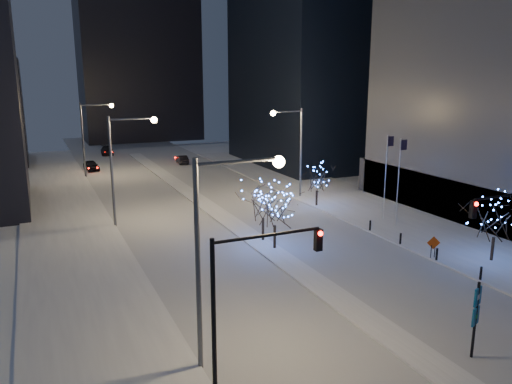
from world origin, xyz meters
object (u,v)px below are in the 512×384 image
holiday_tree_plaza_near (496,217)px  street_lamp_w_near (220,233)px  car_mid (182,160)px  wayfinding_sign (476,312)px  street_lamp_east (294,141)px  car_far (107,151)px  holiday_tree_median_near (275,207)px  traffic_signal_west (248,284)px  car_near (91,166)px  construction_sign (433,245)px  street_lamp_w_mid (123,155)px  holiday_tree_median_far (263,201)px  holiday_tree_plaza_far (317,179)px  street_lamp_w_far (90,129)px

holiday_tree_plaza_near → street_lamp_w_near: bearing=-169.3°
car_mid → wayfinding_sign: size_ratio=1.01×
wayfinding_sign → street_lamp_east: bearing=55.0°
car_far → holiday_tree_median_near: (4.90, -56.22, 2.78)m
street_lamp_w_near → holiday_tree_median_near: bearing=54.8°
traffic_signal_west → car_near: bearing=90.2°
street_lamp_east → wayfinding_sign: (-7.75, -32.56, -4.04)m
wayfinding_sign → construction_sign: wayfinding_sign is taller
holiday_tree_median_near → wayfinding_sign: 18.05m
construction_sign → car_near: bearing=132.6°
street_lamp_w_mid → holiday_tree_median_far: 13.71m
holiday_tree_median_far → holiday_tree_plaza_far: (10.00, 8.04, -0.46)m
holiday_tree_plaza_far → wayfinding_sign: bearing=-106.2°
street_lamp_east → construction_sign: bearing=-89.4°
street_lamp_w_mid → holiday_tree_plaza_far: bearing=-4.2°
car_far → street_lamp_east: bearing=-65.9°
wayfinding_sign → holiday_tree_plaza_far: bearing=52.2°
holiday_tree_plaza_near → street_lamp_w_far: bearing=116.6°
street_lamp_east → holiday_tree_median_near: size_ratio=1.93×
holiday_tree_plaza_near → construction_sign: (-3.60, 2.18, -2.33)m
street_lamp_w_mid → street_lamp_w_far: bearing=90.0°
traffic_signal_west → construction_sign: 20.90m
car_near → holiday_tree_median_near: (9.17, -41.65, 2.79)m
holiday_tree_median_near → holiday_tree_median_far: (0.00, 2.17, -0.03)m
street_lamp_w_far → holiday_tree_plaza_far: street_lamp_w_far is taller
car_mid → holiday_tree_median_far: (-4.53, -39.72, 2.82)m
street_lamp_w_far → holiday_tree_plaza_near: 51.15m
street_lamp_w_near → car_mid: (13.97, 55.26, -5.85)m
car_mid → holiday_tree_plaza_near: (8.87, -50.93, 2.83)m
car_mid → street_lamp_w_mid: bearing=69.0°
car_near → wayfinding_sign: size_ratio=1.07×
car_mid → construction_sign: 49.03m
street_lamp_w_near → street_lamp_east: 33.85m
holiday_tree_median_near → holiday_tree_median_far: bearing=90.0°
street_lamp_w_mid → car_mid: street_lamp_w_mid is taller
street_lamp_w_far → holiday_tree_median_far: (9.44, -34.47, -3.02)m
street_lamp_w_mid → holiday_tree_median_far: bearing=-45.1°
holiday_tree_plaza_near → holiday_tree_plaza_far: bearing=100.0°
construction_sign → wayfinding_sign: bearing=-104.5°
traffic_signal_west → wayfinding_sign: size_ratio=1.78×
holiday_tree_median_far → holiday_tree_plaza_near: holiday_tree_plaza_near is taller
car_near → wayfinding_sign: 60.61m
car_near → car_mid: size_ratio=1.06×
street_lamp_w_far → car_mid: (13.97, 5.26, -5.85)m
street_lamp_w_near → holiday_tree_plaza_far: size_ratio=2.26×
street_lamp_east → car_near: bearing=124.8°
street_lamp_w_near → street_lamp_east: size_ratio=1.00×
street_lamp_east → traffic_signal_west: (-18.52, -30.00, -1.69)m
car_near → car_far: size_ratio=0.85×
street_lamp_east → holiday_tree_median_far: bearing=-127.5°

